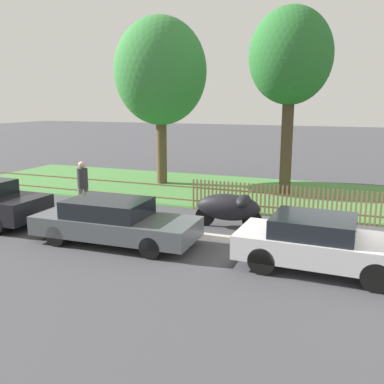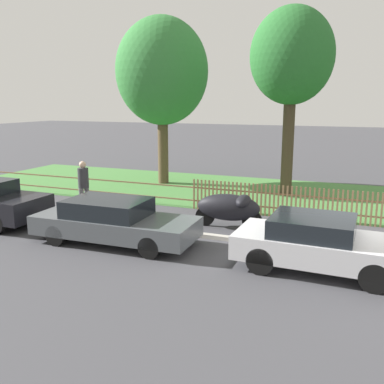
{
  "view_description": "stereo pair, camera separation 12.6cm",
  "coord_description": "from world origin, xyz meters",
  "views": [
    {
      "loc": [
        -0.27,
        -11.15,
        3.9
      ],
      "look_at": [
        -5.08,
        1.1,
        1.1
      ],
      "focal_mm": 40.0,
      "sensor_mm": 36.0,
      "label": 1
    },
    {
      "loc": [
        -0.16,
        -11.1,
        3.9
      ],
      "look_at": [
        -5.08,
        1.1,
        1.1
      ],
      "focal_mm": 40.0,
      "sensor_mm": 36.0,
      "label": 2
    }
  ],
  "objects": [
    {
      "name": "pedestrian_near_fence",
      "position": [
        -9.27,
        1.23,
        1.04
      ],
      "size": [
        0.43,
        0.43,
        1.84
      ],
      "rotation": [
        0.0,
        0.0,
        1.39
      ],
      "color": "slate",
      "rests_on": "ground"
    },
    {
      "name": "ground_plane",
      "position": [
        0.0,
        0.0,
        0.0
      ],
      "size": [
        120.0,
        120.0,
        0.0
      ],
      "primitive_type": "plane",
      "color": "#424247"
    },
    {
      "name": "parked_car_navy_estate",
      "position": [
        -0.97,
        -1.19,
        0.67
      ],
      "size": [
        3.94,
        1.89,
        1.28
      ],
      "rotation": [
        0.0,
        0.0,
        -0.03
      ],
      "color": "silver",
      "rests_on": "ground"
    },
    {
      "name": "tree_behind_motorcycle",
      "position": [
        -3.11,
        6.9,
        5.59
      ],
      "size": [
        3.35,
        3.35,
        7.6
      ],
      "color": "#473828",
      "rests_on": "ground"
    },
    {
      "name": "park_fence",
      "position": [
        -0.0,
        3.16,
        0.56
      ],
      "size": [
        36.44,
        0.05,
        1.12
      ],
      "color": "olive",
      "rests_on": "ground"
    },
    {
      "name": "tree_nearest_kerb",
      "position": [
        -9.08,
        7.33,
        5.22
      ],
      "size": [
        4.27,
        4.27,
        7.71
      ],
      "color": "brown",
      "rests_on": "ground"
    },
    {
      "name": "parked_car_black_saloon",
      "position": [
        -6.49,
        -1.27,
        0.63
      ],
      "size": [
        4.64,
        1.86,
        1.24
      ],
      "rotation": [
        0.0,
        0.0,
        0.03
      ],
      "color": "#51565B",
      "rests_on": "ground"
    },
    {
      "name": "covered_motorcycle",
      "position": [
        -3.89,
        1.31,
        0.67
      ],
      "size": [
        2.12,
        0.95,
        1.08
      ],
      "rotation": [
        0.0,
        0.0,
        0.07
      ],
      "color": "black",
      "rests_on": "ground"
    },
    {
      "name": "grass_strip",
      "position": [
        0.0,
        6.76,
        0.01
      ],
      "size": [
        36.44,
        7.23,
        0.01
      ],
      "primitive_type": "cube",
      "color": "#477F3D",
      "rests_on": "ground"
    },
    {
      "name": "kerb_stone",
      "position": [
        0.0,
        0.1,
        0.06
      ],
      "size": [
        36.44,
        0.2,
        0.12
      ],
      "primitive_type": "cube",
      "color": "#B2ADA3",
      "rests_on": "ground"
    }
  ]
}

